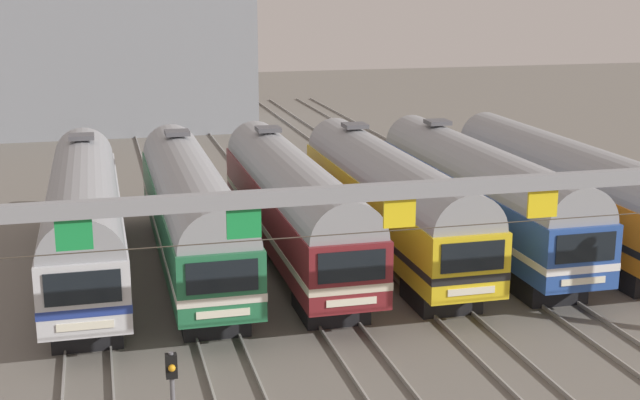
# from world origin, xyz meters

# --- Properties ---
(ground_plane) EXTENTS (160.00, 160.00, 0.00)m
(ground_plane) POSITION_xyz_m (0.00, 0.00, 0.00)
(ground_plane) COLOR slate
(track_bed) EXTENTS (22.61, 70.00, 0.15)m
(track_bed) POSITION_xyz_m (-0.00, 17.00, 0.07)
(track_bed) COLOR gray
(track_bed) RESTS_ON ground
(commuter_train_silver) EXTENTS (2.88, 18.06, 5.05)m
(commuter_train_silver) POSITION_xyz_m (-10.55, -0.00, 2.69)
(commuter_train_silver) COLOR silver
(commuter_train_silver) RESTS_ON ground
(commuter_train_green) EXTENTS (2.88, 18.06, 5.05)m
(commuter_train_green) POSITION_xyz_m (-6.33, -0.00, 2.69)
(commuter_train_green) COLOR #236B42
(commuter_train_green) RESTS_ON ground
(commuter_train_maroon) EXTENTS (2.88, 18.06, 5.05)m
(commuter_train_maroon) POSITION_xyz_m (-2.11, -0.00, 2.69)
(commuter_train_maroon) COLOR maroon
(commuter_train_maroon) RESTS_ON ground
(commuter_train_yellow) EXTENTS (2.88, 18.06, 5.05)m
(commuter_train_yellow) POSITION_xyz_m (2.11, -0.00, 2.69)
(commuter_train_yellow) COLOR gold
(commuter_train_yellow) RESTS_ON ground
(commuter_train_blue) EXTENTS (2.88, 18.06, 5.05)m
(commuter_train_blue) POSITION_xyz_m (6.33, -0.00, 2.69)
(commuter_train_blue) COLOR #284C9E
(commuter_train_blue) RESTS_ON ground
(commuter_train_orange) EXTENTS (2.88, 18.06, 4.77)m
(commuter_train_orange) POSITION_xyz_m (10.55, -0.01, 2.69)
(commuter_train_orange) COLOR orange
(commuter_train_orange) RESTS_ON ground
(catenary_gantry) EXTENTS (26.35, 0.44, 6.97)m
(catenary_gantry) POSITION_xyz_m (0.00, -13.50, 5.36)
(catenary_gantry) COLOR gray
(catenary_gantry) RESTS_ON ground
(yard_signal_mast) EXTENTS (0.28, 0.35, 2.98)m
(yard_signal_mast) POSITION_xyz_m (-8.44, -15.14, 2.08)
(yard_signal_mast) COLOR #59595E
(yard_signal_mast) RESTS_ON ground
(maintenance_building) EXTENTS (28.83, 10.00, 10.38)m
(maintenance_building) POSITION_xyz_m (-11.89, 37.96, 5.19)
(maintenance_building) COLOR gray
(maintenance_building) RESTS_ON ground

